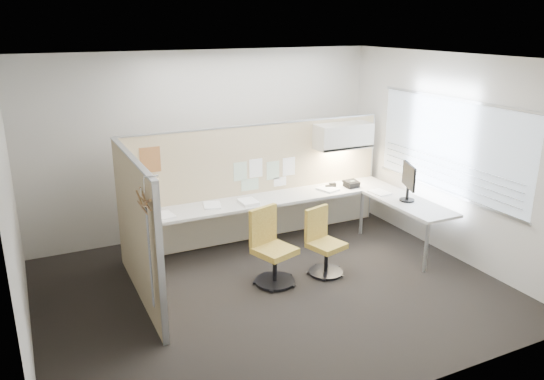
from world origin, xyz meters
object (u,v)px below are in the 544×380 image
monitor (409,180)px  chair_right (323,244)px  chair_left (271,249)px  phone (351,184)px  desk (295,206)px

monitor → chair_right: bearing=118.9°
chair_right → monitor: (1.49, 0.16, 0.64)m
chair_left → phone: 2.16m
desk → monitor: 1.66m
chair_left → chair_right: (0.73, -0.06, -0.04)m
monitor → phone: size_ratio=2.50×
desk → chair_right: (-0.12, -1.00, -0.20)m
phone → desk: bearing=-179.0°
desk → chair_right: 1.02m
chair_left → monitor: (2.22, 0.10, 0.59)m
desk → monitor: size_ratio=7.38×
chair_right → chair_left: bearing=159.6°
desk → chair_left: (-0.85, -0.94, -0.15)m
monitor → desk: bearing=81.3°
desk → chair_left: bearing=-132.1°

